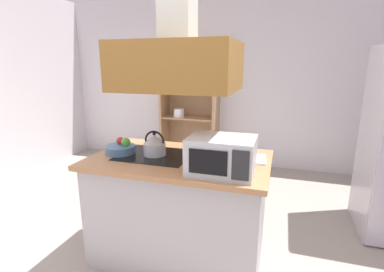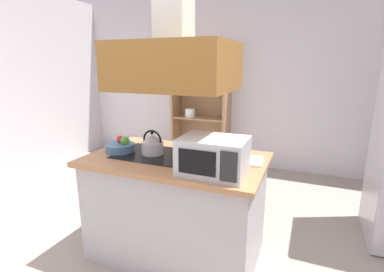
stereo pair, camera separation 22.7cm
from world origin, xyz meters
TOP-DOWN VIEW (x-y plane):
  - wall_back at (0.00, 3.00)m, footprint 6.00×0.12m
  - kitchen_island at (-0.06, 0.39)m, footprint 1.47×0.89m
  - range_hood at (-0.05, 0.39)m, footprint 0.90×0.70m
  - dish_cabinet at (-0.73, 2.78)m, footprint 0.93×0.40m
  - kettle at (-0.27, 0.39)m, footprint 0.19×0.19m
  - cutting_board at (0.46, 0.50)m, footprint 0.36×0.27m
  - microwave at (0.35, 0.16)m, footprint 0.46×0.35m
  - wine_glass_on_counter at (0.21, 0.49)m, footprint 0.08×0.08m
  - fruit_bowl at (-0.58, 0.35)m, footprint 0.26×0.26m

SIDE VIEW (x-z plane):
  - kitchen_island at x=-0.06m, z-range 0.00..0.90m
  - dish_cabinet at x=-0.73m, z-range -0.10..1.86m
  - cutting_board at x=0.46m, z-range 0.90..0.92m
  - fruit_bowl at x=-0.58m, z-range 0.87..1.01m
  - kettle at x=-0.27m, z-range 0.88..1.09m
  - microwave at x=0.35m, z-range 0.90..1.16m
  - wine_glass_on_counter at x=0.21m, z-range 0.95..1.16m
  - wall_back at x=0.00m, z-range 0.00..2.70m
  - range_hood at x=-0.05m, z-range 1.12..2.37m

